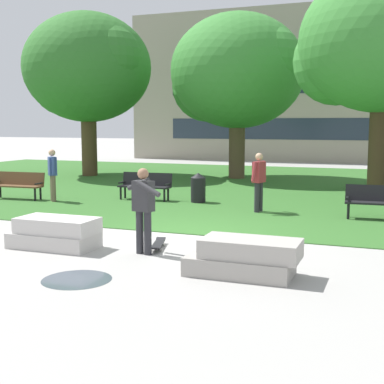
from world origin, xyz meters
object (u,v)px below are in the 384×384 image
at_px(concrete_block_center, 56,233).
at_px(person_skateboarder, 143,205).
at_px(trash_bin, 198,187).
at_px(park_bench_far_left, 145,184).
at_px(concrete_block_left, 245,258).
at_px(person_bystander_far_lawn, 259,179).
at_px(person_bystander_near_lawn, 53,172).
at_px(park_bench_near_right, 19,184).
at_px(park_bench_far_right, 380,200).
at_px(skateboard, 158,244).

bearing_deg(concrete_block_center, person_skateboarder, 5.07).
bearing_deg(concrete_block_center, trash_bin, 84.98).
height_order(person_skateboarder, park_bench_far_left, person_skateboarder).
distance_m(concrete_block_left, person_bystander_far_lawn, 6.60).
height_order(trash_bin, person_bystander_near_lawn, person_bystander_near_lawn).
height_order(concrete_block_left, trash_bin, trash_bin).
bearing_deg(concrete_block_left, person_bystander_far_lawn, 101.46).
bearing_deg(person_bystander_far_lawn, trash_bin, 152.87).
bearing_deg(person_bystander_near_lawn, person_skateboarder, -42.38).
height_order(park_bench_near_right, person_bystander_near_lawn, person_bystander_near_lawn).
relative_size(park_bench_near_right, park_bench_far_left, 1.01).
xyz_separation_m(person_skateboarder, park_bench_near_right, (-7.31, 5.45, -0.44)).
xyz_separation_m(concrete_block_center, person_skateboarder, (1.94, 0.17, 0.67)).
bearing_deg(concrete_block_left, park_bench_far_left, 125.85).
relative_size(person_skateboarder, person_bystander_far_lawn, 1.00).
bearing_deg(park_bench_near_right, park_bench_far_right, 0.95).
distance_m(concrete_block_center, skateboard, 2.14).
height_order(concrete_block_center, park_bench_far_right, park_bench_far_right).
bearing_deg(person_bystander_far_lawn, park_bench_near_right, -178.52).
relative_size(park_bench_far_left, person_bystander_far_lawn, 1.06).
relative_size(concrete_block_center, skateboard, 1.76).
bearing_deg(concrete_block_center, park_bench_near_right, 133.70).
relative_size(park_bench_far_left, park_bench_far_right, 0.99).
relative_size(concrete_block_center, person_bystander_far_lawn, 1.07).
xyz_separation_m(concrete_block_left, person_bystander_near_lawn, (-8.15, 6.14, 0.68)).
distance_m(park_bench_near_right, person_bystander_near_lawn, 1.50).
relative_size(concrete_block_left, skateboard, 1.86).
bearing_deg(skateboard, person_bystander_near_lawn, 140.81).
xyz_separation_m(concrete_block_center, person_bystander_far_lawn, (2.90, 5.83, 0.68)).
bearing_deg(park_bench_far_right, park_bench_near_right, -179.05).
bearing_deg(trash_bin, person_bystander_far_lawn, -27.13).
xyz_separation_m(concrete_block_center, park_bench_near_right, (-5.37, 5.62, 0.23)).
distance_m(park_bench_far_left, trash_bin, 1.87).
height_order(person_skateboarder, park_bench_far_right, person_skateboarder).
height_order(park_bench_far_left, person_bystander_near_lawn, person_bystander_near_lawn).
bearing_deg(concrete_block_left, trash_bin, 115.28).
height_order(skateboard, person_bystander_near_lawn, person_bystander_near_lawn).
relative_size(park_bench_far_right, person_bystander_far_lawn, 1.07).
bearing_deg(skateboard, person_bystander_far_lawn, 80.18).
relative_size(concrete_block_center, person_bystander_near_lawn, 1.07).
bearing_deg(trash_bin, concrete_block_center, -95.02).
relative_size(person_skateboarder, park_bench_near_right, 0.94).
relative_size(concrete_block_center, park_bench_near_right, 1.00).
distance_m(trash_bin, person_bystander_far_lawn, 2.61).
xyz_separation_m(park_bench_far_right, person_bystander_near_lawn, (-10.16, -0.27, 0.44)).
bearing_deg(park_bench_far_left, skateboard, -62.49).
relative_size(skateboard, park_bench_near_right, 0.57).
distance_m(concrete_block_left, person_skateboarder, 2.48).
distance_m(skateboard, trash_bin, 6.48).
height_order(concrete_block_left, park_bench_far_right, park_bench_far_right).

